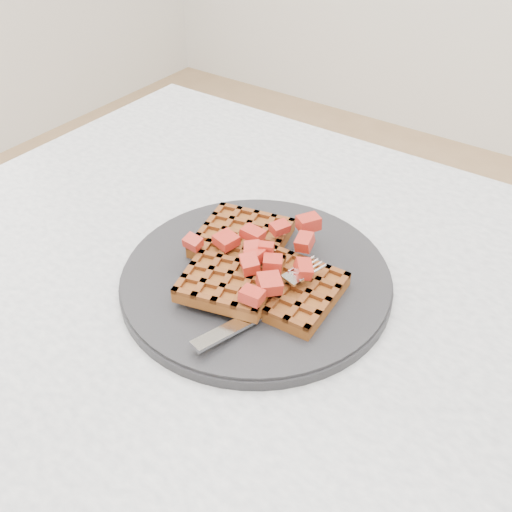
{
  "coord_description": "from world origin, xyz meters",
  "views": [
    {
      "loc": [
        0.16,
        -0.39,
        1.18
      ],
      "look_at": [
        -0.13,
        0.01,
        0.79
      ],
      "focal_mm": 40.0,
      "sensor_mm": 36.0,
      "label": 1
    }
  ],
  "objects": [
    {
      "name": "fork",
      "position": [
        -0.08,
        -0.03,
        0.77
      ],
      "size": [
        0.07,
        0.18,
        0.02
      ],
      "primitive_type": null,
      "rotation": [
        0.0,
        0.0,
        -0.24
      ],
      "color": "silver",
      "rests_on": "plate"
    },
    {
      "name": "strawberry_pile",
      "position": [
        -0.13,
        0.01,
        0.8
      ],
      "size": [
        0.15,
        0.15,
        0.02
      ],
      "primitive_type": null,
      "color": "maroon",
      "rests_on": "waffles"
    },
    {
      "name": "waffles",
      "position": [
        -0.12,
        0.01,
        0.78
      ],
      "size": [
        0.21,
        0.19,
        0.03
      ],
      "color": "brown",
      "rests_on": "plate"
    },
    {
      "name": "plate",
      "position": [
        -0.13,
        0.01,
        0.76
      ],
      "size": [
        0.31,
        0.31,
        0.02
      ],
      "primitive_type": "cylinder",
      "color": "black",
      "rests_on": "table"
    },
    {
      "name": "table",
      "position": [
        0.0,
        0.0,
        0.64
      ],
      "size": [
        1.2,
        0.8,
        0.75
      ],
      "color": "silver",
      "rests_on": "ground"
    }
  ]
}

